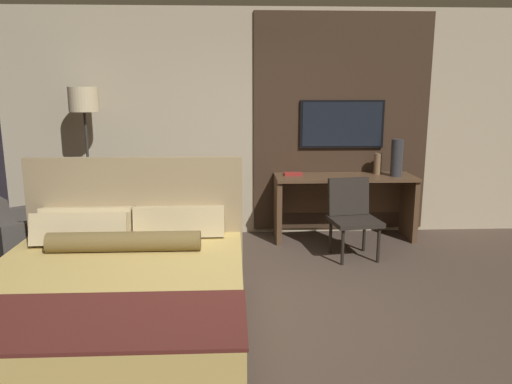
{
  "coord_description": "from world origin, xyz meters",
  "views": [
    {
      "loc": [
        -0.16,
        -3.68,
        1.88
      ],
      "look_at": [
        0.06,
        1.08,
        0.85
      ],
      "focal_mm": 35.0,
      "sensor_mm": 36.0,
      "label": 1
    }
  ],
  "objects_px": {
    "desk": "(343,196)",
    "book": "(293,174)",
    "floor_lamp": "(84,113)",
    "vase_short": "(378,164)",
    "vase_tall": "(397,158)",
    "armchair_by_window": "(29,241)",
    "tv": "(342,124)",
    "bed": "(113,294)",
    "desk_chair": "(352,211)"
  },
  "relations": [
    {
      "from": "desk_chair",
      "to": "vase_tall",
      "type": "bearing_deg",
      "value": 32.59
    },
    {
      "from": "vase_tall",
      "to": "book",
      "type": "height_order",
      "value": "vase_tall"
    },
    {
      "from": "floor_lamp",
      "to": "vase_short",
      "type": "height_order",
      "value": "floor_lamp"
    },
    {
      "from": "armchair_by_window",
      "to": "vase_short",
      "type": "height_order",
      "value": "vase_short"
    },
    {
      "from": "floor_lamp",
      "to": "vase_tall",
      "type": "xyz_separation_m",
      "value": [
        3.67,
        0.01,
        -0.55
      ]
    },
    {
      "from": "tv",
      "to": "vase_short",
      "type": "relative_size",
      "value": 4.09
    },
    {
      "from": "vase_short",
      "to": "armchair_by_window",
      "type": "bearing_deg",
      "value": -167.0
    },
    {
      "from": "armchair_by_window",
      "to": "vase_short",
      "type": "xyz_separation_m",
      "value": [
        3.96,
        0.91,
        0.65
      ]
    },
    {
      "from": "tv",
      "to": "desk",
      "type": "bearing_deg",
      "value": -90.0
    },
    {
      "from": "desk_chair",
      "to": "book",
      "type": "bearing_deg",
      "value": 121.14
    },
    {
      "from": "tv",
      "to": "armchair_by_window",
      "type": "relative_size",
      "value": 0.98
    },
    {
      "from": "desk_chair",
      "to": "vase_tall",
      "type": "xyz_separation_m",
      "value": [
        0.66,
        0.57,
        0.51
      ]
    },
    {
      "from": "desk_chair",
      "to": "floor_lamp",
      "type": "height_order",
      "value": "floor_lamp"
    },
    {
      "from": "armchair_by_window",
      "to": "vase_tall",
      "type": "height_order",
      "value": "vase_tall"
    },
    {
      "from": "bed",
      "to": "vase_short",
      "type": "distance_m",
      "value": 3.71
    },
    {
      "from": "bed",
      "to": "floor_lamp",
      "type": "bearing_deg",
      "value": 108.85
    },
    {
      "from": "desk_chair",
      "to": "armchair_by_window",
      "type": "relative_size",
      "value": 0.8
    },
    {
      "from": "desk",
      "to": "vase_tall",
      "type": "height_order",
      "value": "vase_tall"
    },
    {
      "from": "floor_lamp",
      "to": "desk",
      "type": "bearing_deg",
      "value": 1.79
    },
    {
      "from": "bed",
      "to": "book",
      "type": "height_order",
      "value": "bed"
    },
    {
      "from": "bed",
      "to": "desk",
      "type": "distance_m",
      "value": 3.29
    },
    {
      "from": "desk_chair",
      "to": "floor_lamp",
      "type": "xyz_separation_m",
      "value": [
        -3.01,
        0.57,
        1.06
      ]
    },
    {
      "from": "desk",
      "to": "desk_chair",
      "type": "bearing_deg",
      "value": -94.47
    },
    {
      "from": "floor_lamp",
      "to": "vase_tall",
      "type": "bearing_deg",
      "value": 0.1
    },
    {
      "from": "desk_chair",
      "to": "vase_tall",
      "type": "relative_size",
      "value": 1.92
    },
    {
      "from": "vase_tall",
      "to": "vase_short",
      "type": "bearing_deg",
      "value": 135.64
    },
    {
      "from": "desk",
      "to": "floor_lamp",
      "type": "height_order",
      "value": "floor_lamp"
    },
    {
      "from": "armchair_by_window",
      "to": "floor_lamp",
      "type": "height_order",
      "value": "floor_lamp"
    },
    {
      "from": "bed",
      "to": "floor_lamp",
      "type": "relative_size",
      "value": 1.22
    },
    {
      "from": "desk",
      "to": "bed",
      "type": "bearing_deg",
      "value": -134.17
    },
    {
      "from": "floor_lamp",
      "to": "vase_short",
      "type": "distance_m",
      "value": 3.56
    },
    {
      "from": "armchair_by_window",
      "to": "book",
      "type": "xyz_separation_m",
      "value": [
        2.9,
        0.87,
        0.54
      ]
    },
    {
      "from": "floor_lamp",
      "to": "book",
      "type": "height_order",
      "value": "floor_lamp"
    },
    {
      "from": "bed",
      "to": "armchair_by_window",
      "type": "distance_m",
      "value": 1.96
    },
    {
      "from": "desk",
      "to": "book",
      "type": "height_order",
      "value": "book"
    },
    {
      "from": "desk_chair",
      "to": "bed",
      "type": "bearing_deg",
      "value": -151.1
    },
    {
      "from": "desk",
      "to": "desk_chair",
      "type": "distance_m",
      "value": 0.67
    },
    {
      "from": "armchair_by_window",
      "to": "vase_tall",
      "type": "distance_m",
      "value": 4.27
    },
    {
      "from": "desk",
      "to": "tv",
      "type": "distance_m",
      "value": 0.9
    },
    {
      "from": "tv",
      "to": "book",
      "type": "xyz_separation_m",
      "value": [
        -0.63,
        -0.2,
        -0.59
      ]
    },
    {
      "from": "floor_lamp",
      "to": "vase_tall",
      "type": "height_order",
      "value": "floor_lamp"
    },
    {
      "from": "tv",
      "to": "bed",
      "type": "bearing_deg",
      "value": -131.44
    },
    {
      "from": "vase_short",
      "to": "book",
      "type": "distance_m",
      "value": 1.07
    },
    {
      "from": "armchair_by_window",
      "to": "book",
      "type": "bearing_deg",
      "value": -111.82
    },
    {
      "from": "desk",
      "to": "armchair_by_window",
      "type": "height_order",
      "value": "armchair_by_window"
    },
    {
      "from": "desk",
      "to": "book",
      "type": "xyz_separation_m",
      "value": [
        -0.63,
        0.04,
        0.28
      ]
    },
    {
      "from": "desk",
      "to": "floor_lamp",
      "type": "xyz_separation_m",
      "value": [
        -3.06,
        -0.1,
        1.04
      ]
    },
    {
      "from": "floor_lamp",
      "to": "vase_tall",
      "type": "distance_m",
      "value": 3.72
    },
    {
      "from": "vase_tall",
      "to": "book",
      "type": "xyz_separation_m",
      "value": [
        -1.24,
        0.13,
        -0.21
      ]
    },
    {
      "from": "vase_tall",
      "to": "bed",
      "type": "bearing_deg",
      "value": -141.99
    }
  ]
}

